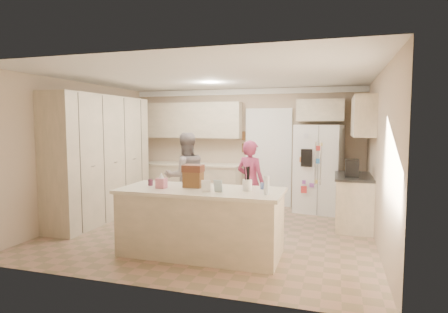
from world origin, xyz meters
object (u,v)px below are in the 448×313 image
(tissue_box, at_px, (161,183))
(teen_boy, at_px, (186,176))
(island_base, at_px, (201,223))
(refrigerator, at_px, (319,169))
(utensil_crock, at_px, (247,185))
(coffee_maker, at_px, (352,168))
(teen_girl, at_px, (250,182))
(dollhouse_body, at_px, (193,180))

(tissue_box, height_order, teen_boy, teen_boy)
(island_base, bearing_deg, refrigerator, 64.72)
(refrigerator, xyz_separation_m, island_base, (-1.45, -3.07, -0.46))
(refrigerator, bearing_deg, utensil_crock, -95.05)
(coffee_maker, bearing_deg, teen_girl, -175.28)
(tissue_box, distance_m, teen_boy, 1.84)
(tissue_box, bearing_deg, teen_boy, 102.03)
(island_base, distance_m, utensil_crock, 0.86)
(refrigerator, bearing_deg, teen_boy, -140.14)
(utensil_crock, bearing_deg, tissue_box, -172.87)
(coffee_maker, xyz_separation_m, utensil_crock, (-1.40, -1.85, -0.07))
(teen_boy, bearing_deg, teen_girl, 145.34)
(tissue_box, bearing_deg, coffee_maker, 37.57)
(island_base, distance_m, dollhouse_body, 0.62)
(coffee_maker, height_order, island_base, coffee_maker)
(coffee_maker, bearing_deg, dollhouse_body, -140.71)
(island_base, distance_m, teen_boy, 1.97)
(coffee_maker, height_order, tissue_box, coffee_maker)
(utensil_crock, bearing_deg, dollhouse_body, 176.42)
(island_base, relative_size, utensil_crock, 14.67)
(teen_boy, bearing_deg, island_base, 81.07)
(refrigerator, bearing_deg, coffee_maker, -52.92)
(coffee_maker, relative_size, teen_girl, 0.20)
(teen_boy, bearing_deg, utensil_crock, 96.18)
(teen_girl, bearing_deg, teen_boy, 23.19)
(utensil_crock, height_order, teen_boy, teen_boy)
(utensil_crock, relative_size, dollhouse_body, 0.58)
(island_base, bearing_deg, tissue_box, -169.70)
(dollhouse_body, xyz_separation_m, teen_boy, (-0.78, 1.59, -0.21))
(teen_girl, bearing_deg, tissue_box, 85.22)
(refrigerator, height_order, island_base, refrigerator)
(dollhouse_body, bearing_deg, refrigerator, 61.68)
(teen_boy, bearing_deg, coffee_maker, 146.26)
(utensil_crock, height_order, tissue_box, utensil_crock)
(coffee_maker, height_order, utensil_crock, coffee_maker)
(island_base, bearing_deg, dollhouse_body, 146.31)
(coffee_maker, bearing_deg, refrigerator, 117.30)
(teen_girl, bearing_deg, island_base, 100.08)
(island_base, xyz_separation_m, utensil_crock, (0.65, 0.05, 0.56))
(dollhouse_body, bearing_deg, teen_girl, 74.53)
(refrigerator, height_order, coffee_maker, refrigerator)
(tissue_box, bearing_deg, utensil_crock, 7.13)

